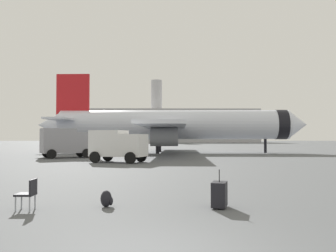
{
  "coord_description": "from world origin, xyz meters",
  "views": [
    {
      "loc": [
        0.09,
        -5.94,
        2.02
      ],
      "look_at": [
        0.73,
        24.26,
        3.0
      ],
      "focal_mm": 37.59,
      "sensor_mm": 36.0,
      "label": 1
    }
  ],
  "objects_px": {
    "service_truck": "(66,142)",
    "safety_cone_outer": "(146,148)",
    "safety_cone_mid": "(84,153)",
    "traveller_backpack": "(107,199)",
    "gate_chair": "(28,192)",
    "cargo_van": "(118,144)",
    "safety_cone_near": "(92,154)",
    "rolling_suitcase": "(219,194)",
    "airplane_at_gate": "(172,125)",
    "safety_cone_far": "(93,149)"
  },
  "relations": [
    {
      "from": "gate_chair",
      "to": "safety_cone_far",
      "type": "bearing_deg",
      "value": 98.33
    },
    {
      "from": "service_truck",
      "to": "gate_chair",
      "type": "xyz_separation_m",
      "value": [
        5.69,
        -25.15,
        -1.11
      ]
    },
    {
      "from": "safety_cone_outer",
      "to": "service_truck",
      "type": "bearing_deg",
      "value": -109.62
    },
    {
      "from": "safety_cone_far",
      "to": "rolling_suitcase",
      "type": "distance_m",
      "value": 41.99
    },
    {
      "from": "cargo_van",
      "to": "safety_cone_outer",
      "type": "bearing_deg",
      "value": 87.36
    },
    {
      "from": "safety_cone_near",
      "to": "cargo_van",
      "type": "bearing_deg",
      "value": -61.05
    },
    {
      "from": "airplane_at_gate",
      "to": "gate_chair",
      "type": "bearing_deg",
      "value": -98.07
    },
    {
      "from": "traveller_backpack",
      "to": "safety_cone_near",
      "type": "bearing_deg",
      "value": 102.0
    },
    {
      "from": "gate_chair",
      "to": "service_truck",
      "type": "bearing_deg",
      "value": 102.75
    },
    {
      "from": "safety_cone_near",
      "to": "safety_cone_outer",
      "type": "distance_m",
      "value": 21.17
    },
    {
      "from": "service_truck",
      "to": "cargo_van",
      "type": "bearing_deg",
      "value": -47.89
    },
    {
      "from": "cargo_van",
      "to": "safety_cone_near",
      "type": "relative_size",
      "value": 5.87
    },
    {
      "from": "safety_cone_outer",
      "to": "rolling_suitcase",
      "type": "bearing_deg",
      "value": -85.0
    },
    {
      "from": "cargo_van",
      "to": "traveller_backpack",
      "type": "xyz_separation_m",
      "value": [
        1.89,
        -18.19,
        -1.22
      ]
    },
    {
      "from": "service_truck",
      "to": "safety_cone_near",
      "type": "distance_m",
      "value": 3.03
    },
    {
      "from": "safety_cone_near",
      "to": "safety_cone_outer",
      "type": "xyz_separation_m",
      "value": [
        4.43,
        20.71,
        -0.01
      ]
    },
    {
      "from": "safety_cone_near",
      "to": "safety_cone_mid",
      "type": "height_order",
      "value": "safety_cone_near"
    },
    {
      "from": "cargo_van",
      "to": "safety_cone_mid",
      "type": "xyz_separation_m",
      "value": [
        -5.03,
        10.51,
        -1.1
      ]
    },
    {
      "from": "service_truck",
      "to": "gate_chair",
      "type": "relative_size",
      "value": 6.13
    },
    {
      "from": "airplane_at_gate",
      "to": "rolling_suitcase",
      "type": "xyz_separation_m",
      "value": [
        0.18,
        -36.29,
        -3.27
      ]
    },
    {
      "from": "traveller_backpack",
      "to": "gate_chair",
      "type": "bearing_deg",
      "value": -168.2
    },
    {
      "from": "cargo_van",
      "to": "rolling_suitcase",
      "type": "height_order",
      "value": "cargo_van"
    },
    {
      "from": "safety_cone_far",
      "to": "gate_chair",
      "type": "relative_size",
      "value": 0.91
    },
    {
      "from": "service_truck",
      "to": "safety_cone_outer",
      "type": "bearing_deg",
      "value": 70.38
    },
    {
      "from": "cargo_van",
      "to": "gate_chair",
      "type": "xyz_separation_m",
      "value": [
        -0.21,
        -18.63,
        -0.95
      ]
    },
    {
      "from": "rolling_suitcase",
      "to": "gate_chair",
      "type": "bearing_deg",
      "value": -177.46
    },
    {
      "from": "safety_cone_mid",
      "to": "rolling_suitcase",
      "type": "bearing_deg",
      "value": -70.59
    },
    {
      "from": "safety_cone_near",
      "to": "safety_cone_outer",
      "type": "height_order",
      "value": "safety_cone_near"
    },
    {
      "from": "safety_cone_mid",
      "to": "service_truck",
      "type": "bearing_deg",
      "value": -102.29
    },
    {
      "from": "service_truck",
      "to": "safety_cone_far",
      "type": "bearing_deg",
      "value": 90.99
    },
    {
      "from": "safety_cone_near",
      "to": "gate_chair",
      "type": "xyz_separation_m",
      "value": [
        3.0,
        -24.43,
        0.09
      ]
    },
    {
      "from": "safety_cone_mid",
      "to": "gate_chair",
      "type": "xyz_separation_m",
      "value": [
        4.82,
        -29.14,
        0.15
      ]
    },
    {
      "from": "airplane_at_gate",
      "to": "rolling_suitcase",
      "type": "bearing_deg",
      "value": -89.72
    },
    {
      "from": "cargo_van",
      "to": "safety_cone_far",
      "type": "height_order",
      "value": "cargo_van"
    },
    {
      "from": "safety_cone_mid",
      "to": "gate_chair",
      "type": "bearing_deg",
      "value": -80.6
    },
    {
      "from": "cargo_van",
      "to": "gate_chair",
      "type": "height_order",
      "value": "cargo_van"
    },
    {
      "from": "safety_cone_mid",
      "to": "safety_cone_outer",
      "type": "height_order",
      "value": "safety_cone_outer"
    },
    {
      "from": "safety_cone_outer",
      "to": "safety_cone_near",
      "type": "bearing_deg",
      "value": -102.08
    },
    {
      "from": "safety_cone_far",
      "to": "gate_chair",
      "type": "xyz_separation_m",
      "value": [
        5.96,
        -40.67,
        0.11
      ]
    },
    {
      "from": "safety_cone_mid",
      "to": "safety_cone_outer",
      "type": "xyz_separation_m",
      "value": [
        6.25,
        16.0,
        0.05
      ]
    },
    {
      "from": "airplane_at_gate",
      "to": "gate_chair",
      "type": "distance_m",
      "value": 37.02
    },
    {
      "from": "traveller_backpack",
      "to": "gate_chair",
      "type": "xyz_separation_m",
      "value": [
        -2.1,
        -0.44,
        0.27
      ]
    },
    {
      "from": "safety_cone_far",
      "to": "gate_chair",
      "type": "bearing_deg",
      "value": -81.67
    },
    {
      "from": "safety_cone_far",
      "to": "safety_cone_near",
      "type": "bearing_deg",
      "value": -79.68
    },
    {
      "from": "airplane_at_gate",
      "to": "traveller_backpack",
      "type": "relative_size",
      "value": 74.46
    },
    {
      "from": "safety_cone_far",
      "to": "traveller_backpack",
      "type": "bearing_deg",
      "value": -78.68
    },
    {
      "from": "safety_cone_far",
      "to": "traveller_backpack",
      "type": "height_order",
      "value": "safety_cone_far"
    },
    {
      "from": "safety_cone_near",
      "to": "safety_cone_far",
      "type": "xyz_separation_m",
      "value": [
        -2.96,
        16.24,
        -0.02
      ]
    },
    {
      "from": "safety_cone_near",
      "to": "airplane_at_gate",
      "type": "bearing_deg",
      "value": 55.92
    },
    {
      "from": "service_truck",
      "to": "safety_cone_near",
      "type": "bearing_deg",
      "value": -15.08
    }
  ]
}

